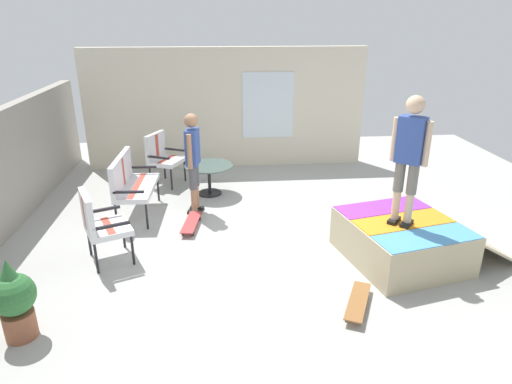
# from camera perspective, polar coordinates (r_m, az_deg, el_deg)

# --- Properties ---
(ground_plane) EXTENTS (12.00, 12.00, 0.10)m
(ground_plane) POSITION_cam_1_polar(r_m,az_deg,el_deg) (6.70, 1.56, -6.86)
(ground_plane) COLOR #A8A8A3
(house_facade) EXTENTS (0.23, 6.00, 2.55)m
(house_facade) POSITION_cam_1_polar(r_m,az_deg,el_deg) (9.83, -3.77, 10.61)
(house_facade) COLOR beige
(house_facade) RESTS_ON ground_plane
(skate_ramp) EXTENTS (1.92, 2.42, 0.58)m
(skate_ramp) POSITION_cam_1_polar(r_m,az_deg,el_deg) (6.45, 18.23, -5.82)
(skate_ramp) COLOR tan
(skate_ramp) RESTS_ON ground_plane
(patio_bench) EXTENTS (1.27, 0.59, 1.02)m
(patio_bench) POSITION_cam_1_polar(r_m,az_deg,el_deg) (7.65, -15.84, 1.46)
(patio_bench) COLOR black
(patio_bench) RESTS_ON ground_plane
(patio_chair_near_house) EXTENTS (0.79, 0.76, 1.02)m
(patio_chair_near_house) POSITION_cam_1_polar(r_m,az_deg,el_deg) (8.99, -11.99, 4.76)
(patio_chair_near_house) COLOR black
(patio_chair_near_house) RESTS_ON ground_plane
(patio_chair_by_wall) EXTENTS (0.79, 0.75, 1.02)m
(patio_chair_by_wall) POSITION_cam_1_polar(r_m,az_deg,el_deg) (6.27, -19.50, -3.52)
(patio_chair_by_wall) COLOR black
(patio_chair_by_wall) RESTS_ON ground_plane
(patio_table) EXTENTS (0.90, 0.90, 0.57)m
(patio_table) POSITION_cam_1_polar(r_m,az_deg,el_deg) (8.36, -6.01, 2.36)
(patio_table) COLOR black
(patio_table) RESTS_ON ground_plane
(person_watching) EXTENTS (0.47, 0.29, 1.70)m
(person_watching) POSITION_cam_1_polar(r_m,az_deg,el_deg) (7.42, -8.06, 4.55)
(person_watching) COLOR black
(person_watching) RESTS_ON ground_plane
(person_skater) EXTENTS (0.36, 0.38, 1.68)m
(person_skater) POSITION_cam_1_polar(r_m,az_deg,el_deg) (5.88, 19.00, 4.83)
(person_skater) COLOR black
(person_skater) RESTS_ON skate_ramp
(skateboard_by_bench) EXTENTS (0.82, 0.32, 0.10)m
(skateboard_by_bench) POSITION_cam_1_polar(r_m,az_deg,el_deg) (7.17, -8.26, -3.89)
(skateboard_by_bench) COLOR #B23838
(skateboard_by_bench) RESTS_ON ground_plane
(skateboard_spare) EXTENTS (0.81, 0.52, 0.10)m
(skateboard_spare) POSITION_cam_1_polar(r_m,az_deg,el_deg) (5.40, 12.89, -13.49)
(skateboard_spare) COLOR brown
(skateboard_spare) RESTS_ON ground_plane
(potted_plant) EXTENTS (0.44, 0.44, 0.92)m
(potted_plant) POSITION_cam_1_polar(r_m,az_deg,el_deg) (5.26, -28.51, -11.92)
(potted_plant) COLOR brown
(potted_plant) RESTS_ON ground_plane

